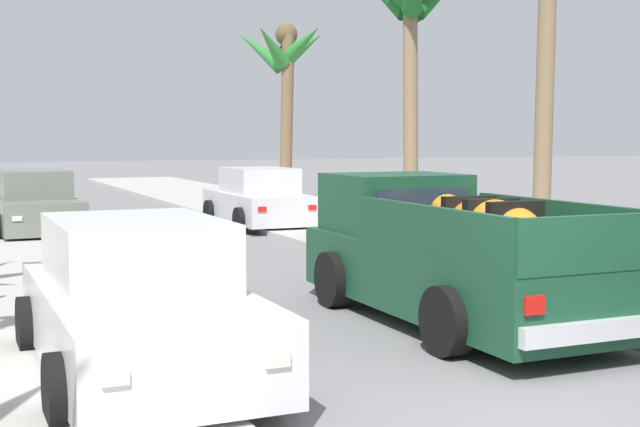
% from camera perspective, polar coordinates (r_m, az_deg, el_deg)
% --- Properties ---
extents(ground_plane, '(160.00, 160.00, 0.00)m').
position_cam_1_polar(ground_plane, '(7.60, 14.56, -12.85)').
color(ground_plane, slate).
extents(sidewalk_right, '(4.60, 60.00, 0.12)m').
position_cam_1_polar(sidewalk_right, '(20.05, 4.10, -1.44)').
color(sidewalk_right, '#B2AFA8').
rests_on(sidewalk_right, ground).
extents(curb_right, '(0.16, 60.00, 0.10)m').
position_cam_1_polar(curb_right, '(19.65, 1.76, -1.59)').
color(curb_right, silver).
rests_on(curb_right, ground).
extents(pickup_truck, '(2.22, 5.21, 1.80)m').
position_cam_1_polar(pickup_truck, '(11.07, 8.40, -2.80)').
color(pickup_truck, '#19472D').
rests_on(pickup_truck, ground).
extents(car_left_near, '(2.03, 4.26, 1.54)m').
position_cam_1_polar(car_left_near, '(22.38, -4.07, 0.91)').
color(car_left_near, silver).
rests_on(car_left_near, ground).
extents(car_right_near, '(2.05, 4.27, 1.54)m').
position_cam_1_polar(car_right_near, '(8.55, -11.83, -5.85)').
color(car_right_near, silver).
rests_on(car_right_near, ground).
extents(car_left_mid, '(2.12, 4.30, 1.54)m').
position_cam_1_polar(car_left_mid, '(21.51, -18.21, 0.51)').
color(car_left_mid, slate).
rests_on(car_left_mid, ground).
extents(palm_tree_left_back, '(3.13, 3.28, 6.11)m').
position_cam_1_polar(palm_tree_left_back, '(29.53, -2.30, 9.85)').
color(palm_tree_left_back, brown).
rests_on(palm_tree_left_back, ground).
extents(palm_tree_right_back, '(3.43, 3.84, 6.87)m').
position_cam_1_polar(palm_tree_right_back, '(22.83, 6.09, 13.19)').
color(palm_tree_right_back, '#846B4C').
rests_on(palm_tree_right_back, ground).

